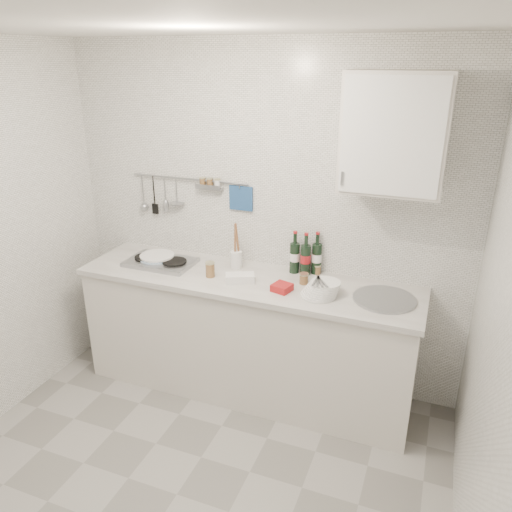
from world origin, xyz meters
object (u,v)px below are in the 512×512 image
at_px(plate_stack_hob, 156,258).
at_px(utensil_crock, 236,257).
at_px(wall_cabinet, 395,133).
at_px(wine_bottles, 306,253).
at_px(plate_stack_sink, 322,289).

distance_m(plate_stack_hob, utensil_crock, 0.63).
height_order(wall_cabinet, wine_bottles, wall_cabinet).
bearing_deg(wine_bottles, plate_stack_hob, -169.70).
xyz_separation_m(plate_stack_hob, wine_bottles, (1.12, 0.20, 0.13)).
bearing_deg(plate_stack_sink, utensil_crock, 162.31).
relative_size(wine_bottles, utensil_crock, 0.88).
relative_size(plate_stack_sink, utensil_crock, 0.72).
relative_size(wall_cabinet, utensil_crock, 2.00).
distance_m(wine_bottles, utensil_crock, 0.51).
distance_m(wall_cabinet, plate_stack_hob, 1.94).
xyz_separation_m(wall_cabinet, wine_bottles, (-0.54, 0.11, -0.87)).
bearing_deg(wall_cabinet, plate_stack_sink, -149.59).
distance_m(wall_cabinet, utensil_crock, 1.41).
distance_m(plate_stack_sink, utensil_crock, 0.74).
distance_m(wall_cabinet, wine_bottles, 1.03).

